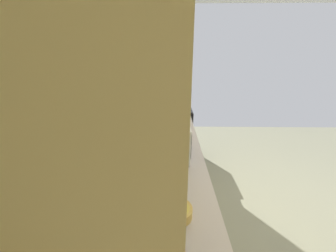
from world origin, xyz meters
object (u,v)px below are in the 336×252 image
microwave (169,139)px  bowl (177,211)px  oven_range (173,132)px  kettle (174,122)px

microwave → bowl: (-0.78, -0.06, -0.12)m
oven_range → microwave: (-1.67, 0.05, 0.59)m
oven_range → microwave: 1.77m
oven_range → microwave: bearing=178.2°
microwave → kettle: (0.76, -0.06, -0.08)m
microwave → kettle: 0.76m
bowl → kettle: (1.54, 0.00, 0.04)m
oven_range → microwave: size_ratio=2.28×
microwave → bowl: 0.79m
bowl → kettle: size_ratio=0.86×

